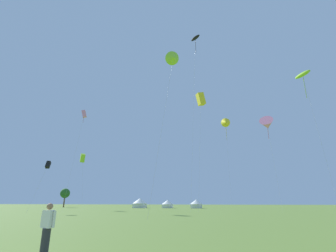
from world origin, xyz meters
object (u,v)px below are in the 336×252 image
object	(u,v)px
person_spectator	(47,230)
tree_distant_left	(65,193)
kite_black_box	(48,165)
festival_tent_center	(196,203)
kite_yellow_delta	(226,122)
kite_lime_parafoil	(303,75)
kite_yellow_box	(201,99)
kite_pink_delta	(267,124)
festival_tent_right	(168,204)
kite_lime_box	(83,158)
kite_black_parafoil	(195,38)
festival_tent_left	(140,203)
kite_lime_delta	(173,58)
kite_pink_box	(84,114)

from	to	relation	value
person_spectator	tree_distant_left	size ratio (longest dim) A/B	0.26
kite_black_box	festival_tent_center	xyz separation A→B (m)	(21.70, 40.29, -6.82)
kite_yellow_delta	kite_black_box	bearing A→B (deg)	-142.84
kite_lime_parafoil	kite_yellow_box	world-z (taller)	kite_yellow_box
kite_pink_delta	festival_tent_right	size ratio (longest dim) A/B	4.87
kite_lime_box	tree_distant_left	xyz separation A→B (m)	(-20.30, 23.04, -8.16)
kite_pink_delta	kite_black_parafoil	distance (m)	23.87
person_spectator	festival_tent_left	distance (m)	74.09
kite_yellow_delta	kite_pink_delta	bearing A→B (deg)	-58.18
kite_lime_parafoil	kite_yellow_box	size ratio (longest dim) A/B	0.88
kite_yellow_delta	festival_tent_right	world-z (taller)	kite_yellow_delta
kite_yellow_delta	kite_lime_parafoil	distance (m)	26.65
kite_pink_delta	person_spectator	xyz separation A→B (m)	(-14.67, -42.08, -15.73)
kite_lime_delta	kite_yellow_delta	distance (m)	35.18
festival_tent_right	kite_lime_delta	bearing A→B (deg)	-75.81
kite_black_box	kite_lime_parafoil	xyz separation A→B (m)	(44.29, 0.60, 12.94)
festival_tent_right	kite_black_parafoil	bearing A→B (deg)	-66.79
kite_lime_parafoil	tree_distant_left	bearing A→B (deg)	149.13
kite_black_parafoil	tree_distant_left	xyz separation A→B (m)	(-52.54, 34.93, -31.28)
kite_pink_box	person_spectator	size ratio (longest dim) A/B	13.85
kite_lime_delta	festival_tent_center	size ratio (longest dim) A/B	5.42
kite_yellow_box	kite_black_parafoil	bearing A→B (deg)	-93.83
kite_pink_box	festival_tent_right	distance (m)	37.71
festival_tent_center	kite_yellow_box	bearing A→B (deg)	-79.56
kite_lime_parafoil	kite_black_parafoil	bearing A→B (deg)	158.32
festival_tent_right	tree_distant_left	bearing A→B (deg)	176.68
kite_yellow_box	kite_lime_delta	bearing A→B (deg)	-93.92
kite_lime_box	tree_distant_left	world-z (taller)	kite_lime_box
kite_black_box	kite_black_parafoil	size ratio (longest dim) A/B	0.25
kite_lime_delta	kite_pink_box	world-z (taller)	kite_pink_box
kite_pink_box	kite_lime_box	bearing A→B (deg)	116.40
kite_lime_delta	kite_lime_parafoil	xyz separation A→B (m)	(18.80, 10.89, 0.93)
kite_pink_box	festival_tent_center	world-z (taller)	kite_pink_box
kite_yellow_delta	kite_black_parafoil	bearing A→B (deg)	-107.62
tree_distant_left	kite_lime_parafoil	bearing A→B (deg)	-30.87
kite_lime_box	kite_lime_parafoil	size ratio (longest dim) A/B	0.65
kite_black_box	festival_tent_left	distance (m)	40.97
kite_pink_delta	person_spectator	size ratio (longest dim) A/B	10.57
kite_lime_delta	kite_lime_parafoil	size ratio (longest dim) A/B	0.99
kite_pink_delta	tree_distant_left	world-z (taller)	kite_pink_delta
kite_yellow_delta	festival_tent_center	distance (m)	27.74
festival_tent_left	kite_lime_box	bearing A→B (deg)	-113.43
kite_black_box	kite_yellow_delta	distance (m)	42.32
kite_lime_box	festival_tent_right	xyz separation A→B (m)	(18.22, 20.81, -11.61)
kite_lime_parafoil	tree_distant_left	world-z (taller)	kite_lime_parafoil
kite_lime_parafoil	kite_pink_box	bearing A→B (deg)	164.76
person_spectator	tree_distant_left	bearing A→B (deg)	124.95
kite_pink_delta	kite_yellow_box	world-z (taller)	kite_yellow_box
kite_lime_box	kite_lime_parafoil	distance (m)	53.90
kite_pink_box	kite_black_parafoil	bearing A→B (deg)	-11.15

